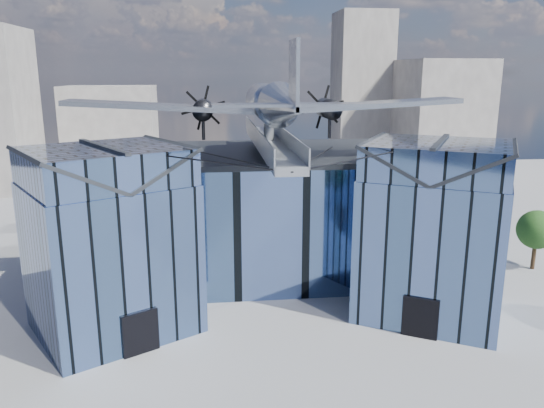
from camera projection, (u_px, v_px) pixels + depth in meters
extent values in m
plane|color=gray|center=(275.00, 312.00, 36.46)|extent=(120.00, 120.00, 0.00)
cube|color=#486393|center=(262.00, 212.00, 43.99)|extent=(28.00, 14.00, 9.50)
cube|color=#24262B|center=(262.00, 153.00, 42.80)|extent=(28.00, 14.00, 0.40)
cube|color=#486393|center=(111.00, 258.00, 33.18)|extent=(11.79, 11.43, 9.50)
cube|color=#486393|center=(104.00, 166.00, 31.77)|extent=(11.56, 11.20, 2.20)
cube|color=#24262B|center=(66.00, 170.00, 30.47)|extent=(7.98, 9.23, 2.40)
cube|color=#24262B|center=(140.00, 162.00, 33.07)|extent=(7.98, 9.23, 2.40)
cube|color=#24262B|center=(103.00, 147.00, 31.50)|extent=(4.30, 7.10, 0.18)
cube|color=black|center=(140.00, 333.00, 30.86)|extent=(2.03, 1.32, 2.60)
cube|color=black|center=(176.00, 244.00, 35.79)|extent=(0.34, 0.34, 9.50)
cube|color=#486393|center=(432.00, 246.00, 35.52)|extent=(11.79, 11.43, 9.50)
cube|color=#486393|center=(439.00, 159.00, 34.11)|extent=(11.56, 11.20, 2.20)
cube|color=#24262B|center=(404.00, 157.00, 34.98)|extent=(7.98, 9.23, 2.40)
cube|color=#24262B|center=(476.00, 162.00, 33.24)|extent=(7.98, 9.23, 2.40)
cube|color=#24262B|center=(440.00, 142.00, 33.83)|extent=(4.30, 7.10, 0.18)
cube|color=black|center=(420.00, 318.00, 32.75)|extent=(2.03, 1.32, 2.60)
cube|color=black|center=(366.00, 238.00, 37.26)|extent=(0.34, 0.34, 9.50)
cube|color=gray|center=(270.00, 145.00, 37.16)|extent=(1.80, 21.00, 0.50)
cube|color=gray|center=(257.00, 136.00, 36.90)|extent=(0.08, 21.00, 1.10)
cube|color=gray|center=(282.00, 136.00, 37.10)|extent=(0.08, 21.00, 1.10)
cylinder|color=gray|center=(258.00, 138.00, 46.48)|extent=(0.44, 0.44, 1.35)
cylinder|color=gray|center=(265.00, 148.00, 40.70)|extent=(0.44, 0.44, 1.35)
cylinder|color=gray|center=(270.00, 156.00, 36.84)|extent=(0.44, 0.44, 1.35)
cylinder|color=gray|center=(269.00, 131.00, 37.41)|extent=(0.70, 0.70, 1.40)
cylinder|color=black|center=(190.00, 159.00, 29.27)|extent=(10.55, 6.08, 0.69)
cylinder|color=black|center=(375.00, 156.00, 30.44)|extent=(10.55, 6.08, 0.69)
cylinder|color=black|center=(228.00, 158.00, 35.03)|extent=(6.09, 17.04, 1.19)
cylinder|color=black|center=(317.00, 156.00, 35.70)|extent=(6.09, 17.04, 1.19)
cylinder|color=#A4A9B0|center=(269.00, 103.00, 36.94)|extent=(2.50, 11.00, 2.50)
sphere|color=#A4A9B0|center=(261.00, 99.00, 42.24)|extent=(2.50, 2.50, 2.50)
cube|color=black|center=(262.00, 90.00, 41.11)|extent=(1.60, 1.40, 0.50)
cone|color=#A4A9B0|center=(287.00, 106.00, 28.19)|extent=(2.50, 7.00, 2.50)
cube|color=#A4A9B0|center=(294.00, 76.00, 25.59)|extent=(0.18, 2.40, 3.40)
cube|color=#A4A9B0|center=(293.00, 105.00, 26.02)|extent=(8.00, 1.80, 0.14)
cube|color=#A4A9B0|center=(168.00, 107.00, 37.20)|extent=(14.00, 3.20, 1.08)
cylinder|color=black|center=(203.00, 110.00, 38.10)|extent=(1.44, 3.20, 1.44)
cone|color=black|center=(203.00, 108.00, 39.84)|extent=(0.70, 0.70, 0.70)
cube|color=black|center=(203.00, 108.00, 39.98)|extent=(1.05, 0.06, 3.33)
cube|color=black|center=(203.00, 108.00, 39.98)|extent=(2.53, 0.06, 2.53)
cube|color=black|center=(203.00, 108.00, 39.98)|extent=(3.33, 0.06, 1.05)
cylinder|color=black|center=(203.00, 128.00, 37.82)|extent=(0.24, 0.24, 1.75)
cube|color=#A4A9B0|center=(362.00, 105.00, 38.76)|extent=(14.00, 3.20, 1.08)
cylinder|color=black|center=(328.00, 109.00, 39.13)|extent=(1.44, 3.20, 1.44)
cone|color=black|center=(323.00, 107.00, 40.86)|extent=(0.70, 0.70, 0.70)
cube|color=black|center=(323.00, 107.00, 41.01)|extent=(1.05, 0.06, 3.33)
cube|color=black|center=(323.00, 107.00, 41.01)|extent=(2.53, 0.06, 2.53)
cube|color=black|center=(323.00, 107.00, 41.01)|extent=(3.33, 0.06, 1.05)
cylinder|color=black|center=(330.00, 126.00, 38.84)|extent=(0.24, 0.24, 1.75)
cube|color=gray|center=(439.00, 118.00, 84.12)|extent=(12.00, 14.00, 18.00)
cube|color=gray|center=(112.00, 130.00, 85.57)|extent=(14.00, 10.00, 14.00)
cube|color=gray|center=(361.00, 91.00, 91.69)|extent=(9.00, 9.00, 26.00)
cylinder|color=#302113|center=(534.00, 255.00, 44.28)|extent=(0.45, 0.45, 2.46)
sphere|color=#244C1A|center=(537.00, 230.00, 43.75)|extent=(4.26, 4.26, 3.22)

